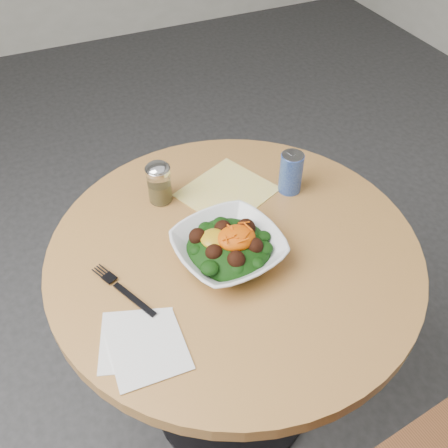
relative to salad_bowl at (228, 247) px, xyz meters
name	(u,v)px	position (x,y,z in m)	size (l,w,h in m)	color
ground	(231,395)	(0.03, 0.03, -0.78)	(6.00, 6.00, 0.00)	#2C2C2E
table	(233,297)	(0.03, 0.03, -0.23)	(0.90, 0.90, 0.75)	black
cloth_napkin	(227,192)	(0.09, 0.22, -0.03)	(0.22, 0.20, 0.00)	yellow
paper_napkins	(143,345)	(-0.26, -0.15, -0.03)	(0.19, 0.20, 0.00)	silver
salad_bowl	(228,247)	(0.00, 0.00, 0.00)	(0.28, 0.28, 0.09)	white
fork	(122,289)	(-0.26, 0.01, -0.03)	(0.10, 0.19, 0.00)	black
spice_shaker	(159,183)	(-0.08, 0.26, 0.02)	(0.06, 0.06, 0.12)	silver
beverage_can	(291,172)	(0.25, 0.16, 0.02)	(0.06, 0.06, 0.12)	navy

